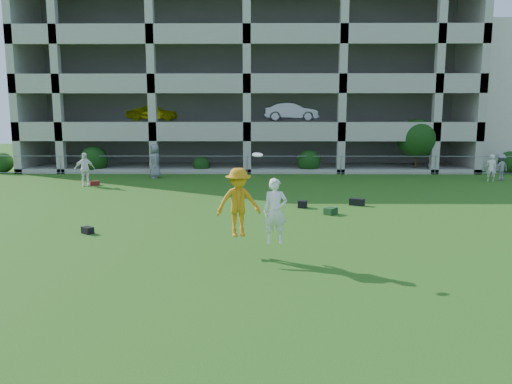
{
  "coord_description": "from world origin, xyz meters",
  "views": [
    {
      "loc": [
        0.89,
        -12.72,
        3.92
      ],
      "look_at": [
        0.73,
        3.0,
        1.4
      ],
      "focal_mm": 35.0,
      "sensor_mm": 36.0,
      "label": 1
    }
  ],
  "objects_px": {
    "bystander_b": "(85,169)",
    "crate_d": "(302,204)",
    "bystander_c": "(155,161)",
    "bystander_f": "(501,167)",
    "bystander_e": "(491,168)",
    "parking_garage": "(250,86)",
    "frisbee_contest": "(246,204)"
  },
  "relations": [
    {
      "from": "parking_garage",
      "to": "bystander_c",
      "type": "bearing_deg",
      "value": -117.3
    },
    {
      "from": "bystander_e",
      "to": "crate_d",
      "type": "distance_m",
      "value": 14.02
    },
    {
      "from": "bystander_c",
      "to": "crate_d",
      "type": "relative_size",
      "value": 5.81
    },
    {
      "from": "bystander_b",
      "to": "parking_garage",
      "type": "bearing_deg",
      "value": 33.75
    },
    {
      "from": "frisbee_contest",
      "to": "parking_garage",
      "type": "xyz_separation_m",
      "value": [
        -0.5,
        27.17,
        4.55
      ]
    },
    {
      "from": "bystander_b",
      "to": "parking_garage",
      "type": "distance_m",
      "value": 17.16
    },
    {
      "from": "parking_garage",
      "to": "bystander_e",
      "type": "bearing_deg",
      "value": -40.46
    },
    {
      "from": "crate_d",
      "to": "parking_garage",
      "type": "relative_size",
      "value": 0.01
    },
    {
      "from": "bystander_f",
      "to": "frisbee_contest",
      "type": "distance_m",
      "value": 21.28
    },
    {
      "from": "bystander_b",
      "to": "crate_d",
      "type": "bearing_deg",
      "value": -53.4
    },
    {
      "from": "bystander_f",
      "to": "crate_d",
      "type": "relative_size",
      "value": 4.4
    },
    {
      "from": "bystander_b",
      "to": "bystander_f",
      "type": "distance_m",
      "value": 23.53
    },
    {
      "from": "bystander_c",
      "to": "bystander_f",
      "type": "xyz_separation_m",
      "value": [
        20.32,
        -0.83,
        -0.25
      ]
    },
    {
      "from": "bystander_b",
      "to": "bystander_e",
      "type": "distance_m",
      "value": 22.69
    },
    {
      "from": "bystander_c",
      "to": "bystander_e",
      "type": "bearing_deg",
      "value": 64.72
    },
    {
      "from": "parking_garage",
      "to": "bystander_b",
      "type": "bearing_deg",
      "value": -121.47
    },
    {
      "from": "bystander_c",
      "to": "crate_d",
      "type": "xyz_separation_m",
      "value": [
        8.11,
        -9.45,
        -0.87
      ]
    },
    {
      "from": "bystander_b",
      "to": "bystander_f",
      "type": "xyz_separation_m",
      "value": [
        23.39,
        2.52,
        -0.13
      ]
    },
    {
      "from": "bystander_f",
      "to": "bystander_e",
      "type": "bearing_deg",
      "value": 12.79
    },
    {
      "from": "bystander_c",
      "to": "frisbee_contest",
      "type": "xyz_separation_m",
      "value": [
        5.98,
        -16.54,
        0.45
      ]
    },
    {
      "from": "bystander_e",
      "to": "crate_d",
      "type": "bearing_deg",
      "value": 57.16
    },
    {
      "from": "bystander_b",
      "to": "bystander_c",
      "type": "bearing_deg",
      "value": 22.69
    },
    {
      "from": "bystander_e",
      "to": "crate_d",
      "type": "xyz_separation_m",
      "value": [
        -11.43,
        -8.08,
        -0.62
      ]
    },
    {
      "from": "frisbee_contest",
      "to": "parking_garage",
      "type": "relative_size",
      "value": 0.08
    },
    {
      "from": "crate_d",
      "to": "parking_garage",
      "type": "bearing_deg",
      "value": 97.45
    },
    {
      "from": "bystander_f",
      "to": "crate_d",
      "type": "height_order",
      "value": "bystander_f"
    },
    {
      "from": "bystander_f",
      "to": "parking_garage",
      "type": "height_order",
      "value": "parking_garage"
    },
    {
      "from": "bystander_c",
      "to": "bystander_f",
      "type": "height_order",
      "value": "bystander_c"
    },
    {
      "from": "frisbee_contest",
      "to": "bystander_b",
      "type": "bearing_deg",
      "value": 124.45
    },
    {
      "from": "bystander_b",
      "to": "crate_d",
      "type": "distance_m",
      "value": 12.75
    },
    {
      "from": "parking_garage",
      "to": "bystander_f",
      "type": "bearing_deg",
      "value": -37.66
    },
    {
      "from": "bystander_f",
      "to": "bystander_b",
      "type": "bearing_deg",
      "value": -15.12
    }
  ]
}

